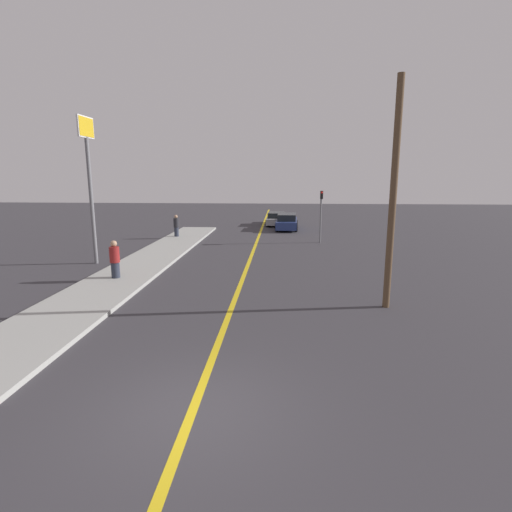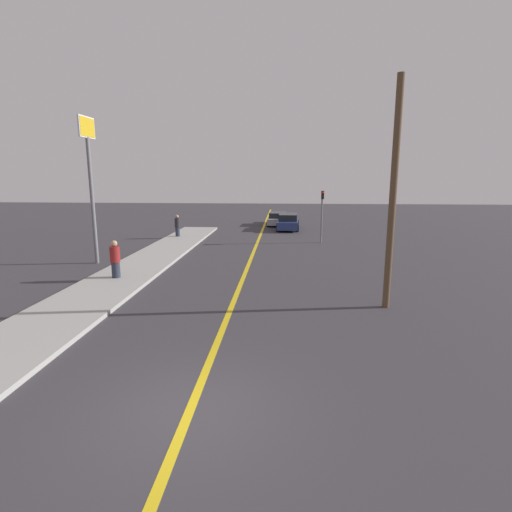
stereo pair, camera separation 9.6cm
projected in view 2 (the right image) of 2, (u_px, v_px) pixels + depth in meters
ground_plane at (189, 413)px, 7.87m from camera, size 120.00×120.00×0.00m
road_center_line at (255, 249)px, 25.47m from camera, size 0.20×60.00×0.01m
sidewalk_left at (149, 260)px, 21.62m from camera, size 2.90×27.41×0.15m
car_near_right_lane at (288, 222)px, 34.56m from camera, size 2.00×4.82×1.37m
car_ahead_center at (278, 219)px, 37.80m from camera, size 1.97×4.77×1.21m
pedestrian_near_curb at (115, 259)px, 17.57m from camera, size 0.43×0.43×1.66m
pedestrian_mid_group at (177, 226)px, 29.56m from camera, size 0.38×0.38×1.60m
traffic_light at (322, 211)px, 27.32m from camera, size 0.18×0.40×3.58m
roadside_sign at (89, 162)px, 20.29m from camera, size 0.20×1.61×7.50m
utility_pole at (393, 196)px, 13.42m from camera, size 0.24×0.24×7.81m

